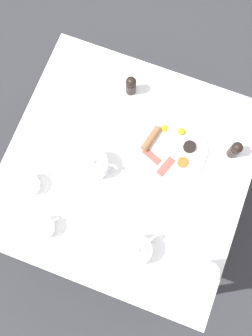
# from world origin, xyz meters

# --- Properties ---
(ground_plane) EXTENTS (8.00, 8.00, 0.00)m
(ground_plane) POSITION_xyz_m (0.00, 0.00, 0.00)
(ground_plane) COLOR #333338
(table) EXTENTS (0.97, 0.98, 0.74)m
(table) POSITION_xyz_m (0.00, 0.00, 0.66)
(table) COLOR white
(table) RESTS_ON ground_plane
(breakfast_plate) EXTENTS (0.32, 0.32, 0.04)m
(breakfast_plate) POSITION_xyz_m (-0.15, 0.13, 0.75)
(breakfast_plate) COLOR white
(breakfast_plate) RESTS_ON table
(teapot_near) EXTENTS (0.11, 0.19, 0.11)m
(teapot_near) POSITION_xyz_m (0.04, -0.12, 0.78)
(teapot_near) COLOR white
(teapot_near) RESTS_ON table
(teapot_far) EXTENTS (0.17, 0.12, 0.11)m
(teapot_far) POSITION_xyz_m (0.29, 0.15, 0.78)
(teapot_far) COLOR white
(teapot_far) RESTS_ON table
(teacup_with_saucer_left) EXTENTS (0.13, 0.13, 0.06)m
(teacup_with_saucer_left) POSITION_xyz_m (0.20, -0.33, 0.77)
(teacup_with_saucer_left) COLOR white
(teacup_with_saucer_left) RESTS_ON table
(teacup_with_saucer_right) EXTENTS (0.13, 0.13, 0.06)m
(teacup_with_saucer_right) POSITION_xyz_m (0.33, -0.21, 0.77)
(teacup_with_saucer_right) COLOR white
(teacup_with_saucer_right) RESTS_ON table
(water_glass_tall) EXTENTS (0.08, 0.08, 0.12)m
(water_glass_tall) POSITION_xyz_m (0.28, 0.42, 0.80)
(water_glass_tall) COLOR white
(water_glass_tall) RESTS_ON table
(pepper_grinder) EXTENTS (0.05, 0.05, 0.11)m
(pepper_grinder) POSITION_xyz_m (-0.22, 0.38, 0.79)
(pepper_grinder) COLOR black
(pepper_grinder) RESTS_ON table
(salt_grinder) EXTENTS (0.05, 0.05, 0.11)m
(salt_grinder) POSITION_xyz_m (-0.33, -0.10, 0.79)
(salt_grinder) COLOR black
(salt_grinder) RESTS_ON table
(fork_by_plate) EXTENTS (0.18, 0.04, 0.00)m
(fork_by_plate) POSITION_xyz_m (-0.35, -0.35, 0.74)
(fork_by_plate) COLOR silver
(fork_by_plate) RESTS_ON table
(knife_by_plate) EXTENTS (0.13, 0.17, 0.00)m
(knife_by_plate) POSITION_xyz_m (-0.20, -0.14, 0.74)
(knife_by_plate) COLOR silver
(knife_by_plate) RESTS_ON table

